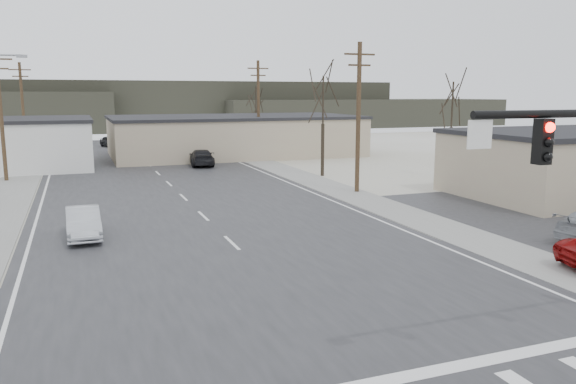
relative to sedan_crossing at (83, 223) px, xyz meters
The scene contains 19 objects.
ground 12.98m from the sedan_crossing, 61.50° to the right, with size 140.00×140.00×0.00m, color silver.
main_road 7.20m from the sedan_crossing, 30.27° to the left, with size 18.00×110.00×0.05m, color #28282A.
cross_road 12.98m from the sedan_crossing, 61.50° to the right, with size 90.00×10.00×0.04m, color #28282A.
sidewalk_left 9.70m from the sedan_crossing, 117.16° to the left, with size 3.00×90.00×0.06m, color gray.
sidewalk_right 18.88m from the sedan_crossing, 27.15° to the left, with size 3.00×90.00×0.06m, color gray.
building_right_far 36.43m from the sedan_crossing, 63.60° to the left, with size 26.30×14.30×4.30m.
building_lot 30.22m from the sedan_crossing, ahead, with size 14.30×10.30×4.30m.
upole_left_c 21.75m from the sedan_crossing, 104.46° to the left, with size 2.20×0.30×10.00m.
upole_left_d 41.20m from the sedan_crossing, 97.46° to the left, with size 2.20×0.30×10.00m.
upole_right_a 19.40m from the sedan_crossing, 20.49° to the left, with size 2.20×0.30×10.00m.
upole_right_b 33.93m from the sedan_crossing, 58.28° to the left, with size 2.20×0.30×10.00m.
tree_right_mid 24.28m from the sedan_crossing, 38.02° to the left, with size 3.74×3.74×8.33m.
tree_right_far 46.06m from the sedan_crossing, 62.45° to the left, with size 3.52×3.52×7.84m.
tree_lot 30.50m from the sedan_crossing, 20.63° to the left, with size 3.52×3.52×7.84m.
hill_center 87.30m from the sedan_crossing, 75.94° to the left, with size 80.00×18.00×9.00m, color #333026.
hill_right 96.64m from the sedan_crossing, 54.45° to the left, with size 60.00×18.00×5.50m, color #333026.
sedan_crossing is the anchor object (origin of this frame).
car_far_a 26.69m from the sedan_crossing, 66.31° to the left, with size 2.11×5.19×1.51m, color black.
car_far_b 47.28m from the sedan_crossing, 85.26° to the left, with size 1.61×4.01×1.37m, color black.
Camera 1 is at (-6.24, -15.71, 6.63)m, focal length 35.00 mm.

